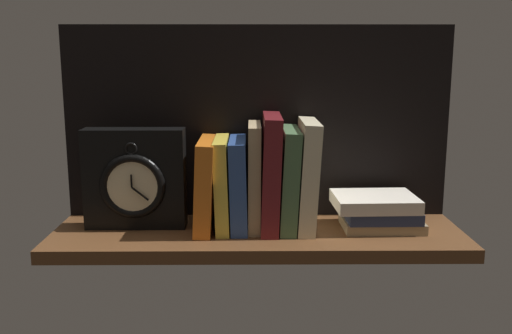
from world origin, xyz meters
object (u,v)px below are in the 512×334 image
object	(u,v)px
book_green_romantic	(289,179)
book_tan_shortstories	(254,176)
book_orange_pandolfini	(206,184)
book_stack_side	(378,211)
book_maroon_dawkins	(270,172)
book_cream_twain	(306,175)
framed_clock	(135,179)
book_blue_modern	(239,184)
book_yellow_seinlanguage	(223,183)

from	to	relation	value
book_green_romantic	book_tan_shortstories	bearing A→B (deg)	180.00
book_orange_pandolfini	book_stack_side	world-z (taller)	book_orange_pandolfini
book_tan_shortstories	book_maroon_dawkins	distance (cm)	3.24
book_maroon_dawkins	book_cream_twain	world-z (taller)	book_maroon_dawkins
framed_clock	book_stack_side	world-z (taller)	framed_clock
book_stack_side	book_blue_modern	bearing A→B (deg)	177.63
book_maroon_dawkins	book_green_romantic	xyz separation A→B (cm)	(3.53, 0.00, -1.30)
book_orange_pandolfini	book_blue_modern	world-z (taller)	same
book_maroon_dawkins	book_cream_twain	size ratio (longest dim) A/B	1.05
book_tan_shortstories	framed_clock	distance (cm)	23.26
book_orange_pandolfini	framed_clock	size ratio (longest dim) A/B	0.89
book_blue_modern	book_green_romantic	size ratio (longest dim) A/B	0.90
book_cream_twain	book_maroon_dawkins	bearing A→B (deg)	180.00
book_yellow_seinlanguage	book_green_romantic	world-z (taller)	book_green_romantic
book_tan_shortstories	book_stack_side	bearing A→B (deg)	-2.67
framed_clock	book_cream_twain	bearing A→B (deg)	-0.08
book_tan_shortstories	book_yellow_seinlanguage	bearing A→B (deg)	180.00
book_orange_pandolfini	book_tan_shortstories	xyz separation A→B (cm)	(9.39, 0.00, 1.51)
book_orange_pandolfini	book_stack_side	distance (cm)	34.03
framed_clock	book_orange_pandolfini	bearing A→B (deg)	-0.19
book_blue_modern	book_tan_shortstories	size ratio (longest dim) A/B	0.86
book_blue_modern	book_cream_twain	distance (cm)	13.33
book_orange_pandolfini	book_yellow_seinlanguage	size ratio (longest dim) A/B	0.99
book_tan_shortstories	framed_clock	bearing A→B (deg)	179.88
book_orange_pandolfini	framed_clock	world-z (taller)	framed_clock
book_stack_side	book_tan_shortstories	bearing A→B (deg)	177.33
book_maroon_dawkins	book_green_romantic	world-z (taller)	book_maroon_dawkins
book_orange_pandolfini	book_maroon_dawkins	world-z (taller)	book_maroon_dawkins
book_cream_twain	book_tan_shortstories	bearing A→B (deg)	180.00
book_yellow_seinlanguage	book_green_romantic	distance (cm)	12.90
book_yellow_seinlanguage	book_stack_side	size ratio (longest dim) A/B	1.03
book_tan_shortstories	framed_clock	world-z (taller)	book_tan_shortstories
book_blue_modern	book_cream_twain	bearing A→B (deg)	0.00
book_green_romantic	framed_clock	world-z (taller)	same
book_green_romantic	book_cream_twain	xyz separation A→B (cm)	(3.50, 0.00, 0.76)
book_stack_side	book_cream_twain	bearing A→B (deg)	175.41
book_blue_modern	book_maroon_dawkins	xyz separation A→B (cm)	(6.19, 0.00, 2.30)
book_yellow_seinlanguage	book_tan_shortstories	size ratio (longest dim) A/B	0.86
book_maroon_dawkins	book_yellow_seinlanguage	bearing A→B (deg)	180.00
book_orange_pandolfini	book_yellow_seinlanguage	bearing A→B (deg)	0.00
book_stack_side	framed_clock	bearing A→B (deg)	178.58
book_green_romantic	book_cream_twain	distance (cm)	3.58
book_yellow_seinlanguage	framed_clock	size ratio (longest dim) A/B	0.90
book_green_romantic	book_blue_modern	bearing A→B (deg)	180.00
book_blue_modern	framed_clock	distance (cm)	20.22
book_blue_modern	book_cream_twain	size ratio (longest dim) A/B	0.83
book_tan_shortstories	book_cream_twain	world-z (taller)	book_cream_twain
book_yellow_seinlanguage	book_maroon_dawkins	xyz separation A→B (cm)	(9.34, 0.00, 2.24)
book_orange_pandolfini	book_green_romantic	xyz separation A→B (cm)	(16.05, 0.00, 1.04)
book_cream_twain	book_stack_side	size ratio (longest dim) A/B	1.22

